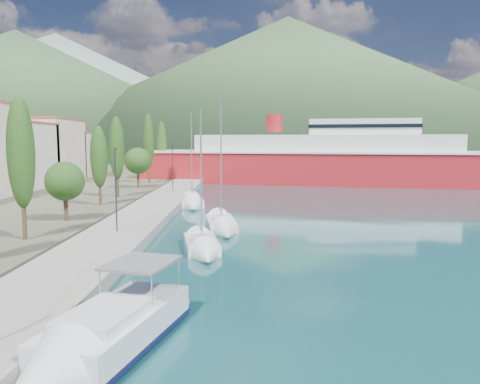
{
  "coord_description": "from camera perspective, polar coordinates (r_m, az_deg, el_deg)",
  "views": [
    {
      "loc": [
        0.18,
        -21.38,
        7.41
      ],
      "look_at": [
        0.0,
        14.0,
        3.5
      ],
      "focal_mm": 35.0,
      "sensor_mm": 36.0,
      "label": 1
    }
  ],
  "objects": [
    {
      "name": "sailboat_near",
      "position": [
        30.73,
        -4.44,
        -7.13
      ],
      "size": [
        3.37,
        7.42,
        10.28
      ],
      "color": "silver",
      "rests_on": "ground"
    },
    {
      "name": "hills_near",
      "position": [
        408.0,
        14.49,
        11.99
      ],
      "size": [
        1010.0,
        520.0,
        115.0
      ],
      "color": "#3A5833",
      "rests_on": "ground"
    },
    {
      "name": "lamp_posts",
      "position": [
        37.1,
        -14.04,
        0.97
      ],
      "size": [
        0.15,
        49.33,
        6.06
      ],
      "color": "#2D2D33",
      "rests_on": "quay"
    },
    {
      "name": "hills_far",
      "position": [
        658.63,
        12.72,
        12.26
      ],
      "size": [
        1480.0,
        900.0,
        180.0
      ],
      "color": "gray",
      "rests_on": "ground"
    },
    {
      "name": "ferry",
      "position": [
        82.5,
        10.36,
        3.71
      ],
      "size": [
        64.61,
        26.23,
        12.55
      ],
      "color": "#AD1A20",
      "rests_on": "ground"
    },
    {
      "name": "motor_cruiser",
      "position": [
        16.83,
        -17.54,
        -17.98
      ],
      "size": [
        5.12,
        9.76,
        3.46
      ],
      "color": "black",
      "rests_on": "ground"
    },
    {
      "name": "quay",
      "position": [
        48.77,
        -10.57,
        -2.06
      ],
      "size": [
        5.0,
        88.0,
        0.8
      ],
      "primitive_type": "cube",
      "color": "gray",
      "rests_on": "ground"
    },
    {
      "name": "tree_row",
      "position": [
        56.95,
        -14.83,
        4.36
      ],
      "size": [
        3.75,
        62.92,
        10.93
      ],
      "color": "#47301E",
      "rests_on": "land_strip"
    },
    {
      "name": "sailboat_mid",
      "position": [
        38.14,
        -2.05,
        -4.44
      ],
      "size": [
        3.43,
        8.88,
        12.46
      ],
      "color": "silver",
      "rests_on": "ground"
    },
    {
      "name": "sailboat_far",
      "position": [
        51.87,
        -5.79,
        -1.58
      ],
      "size": [
        3.58,
        8.12,
        11.54
      ],
      "color": "silver",
      "rests_on": "ground"
    },
    {
      "name": "ground",
      "position": [
        141.57,
        0.22,
        3.31
      ],
      "size": [
        1400.0,
        1400.0,
        0.0
      ],
      "primitive_type": "plane",
      "color": "#14464A"
    }
  ]
}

